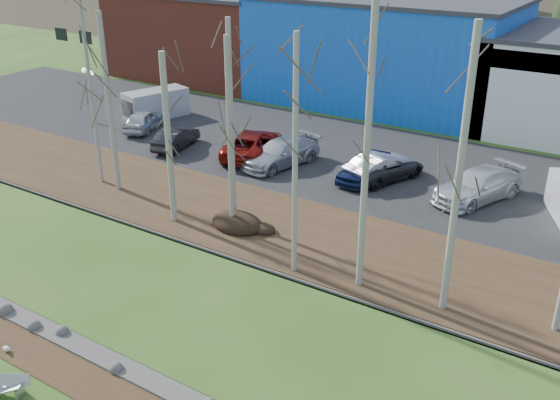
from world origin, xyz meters
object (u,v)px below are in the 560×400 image
Objects in this scene: street_lamp at (89,81)px; car_4 at (364,167)px; car_0 at (143,120)px; car_2 at (253,144)px; car_1 at (176,138)px; car_3 at (281,153)px; van_grey at (154,104)px; seagull at (6,349)px; car_6 at (386,167)px; car_5 at (380,166)px; car_7 at (478,185)px.

street_lamp reaches higher than car_4.
car_0 is 0.73× the size of car_2.
car_1 is 0.76× the size of car_3.
car_1 is 0.81× the size of van_grey.
car_2 is at bearing 125.50° from seagull.
car_3 is at bearing -172.57° from car_4.
car_4 reaches higher than car_1.
car_4 is 0.93× the size of car_6.
car_5 is at bearing 65.41° from car_6.
street_lamp is at bearing -177.79° from car_4.
car_7 is at bearing 12.87° from van_grey.
street_lamp is 16.32m from car_3.
seagull is 20.10m from car_3.
car_2 is at bearing 157.66° from car_0.
car_3 is at bearing 119.25° from seagull.
street_lamp reaches higher than car_3.
car_2 is at bearing 2.74° from van_grey.
car_0 is 0.83× the size of van_grey.
car_1 is at bearing 31.59° from car_6.
car_7 is (9.76, 21.37, 0.79)m from seagull.
car_7 is at bearing 89.91° from seagull.
car_1 is 0.89× the size of car_5.
car_3 reaches higher than car_0.
seagull is 0.08× the size of car_6.
car_5 is 19.34m from van_grey.
car_3 is at bearing 3.61° from van_grey.
car_2 is 8.27m from car_5.
car_1 is 5.27m from car_2.
seagull is at bearing -92.56° from car_7.
car_3 is 11.52m from car_7.
street_lamp is 0.78× the size of van_grey.
street_lamp is 0.82× the size of car_6.
car_7 is (23.25, 0.77, 0.09)m from car_0.
street_lamp is 4.84m from van_grey.
car_0 is 1.02× the size of car_1.
car_4 is at bearing 159.18° from car_0.
car_0 is 4.73m from car_1.
car_2 is 1.19× the size of car_6.
car_4 is at bearing 20.45° from car_3.
car_6 is (6.19, 1.43, -0.11)m from car_3.
van_grey is at bearing -48.20° from car_1.
car_5 is 0.83× the size of car_7.
car_3 is 1.17× the size of car_5.
car_3 is at bearing 175.66° from car_1.
van_grey is (-13.30, 3.21, 0.24)m from car_3.
car_2 is (5.07, 1.43, 0.12)m from car_1.
car_3 is at bearing -151.29° from car_7.
car_6 is at bearing 102.58° from seagull.
car_1 is (4.44, -1.63, -0.04)m from car_0.
seagull is at bearing 84.41° from car_2.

